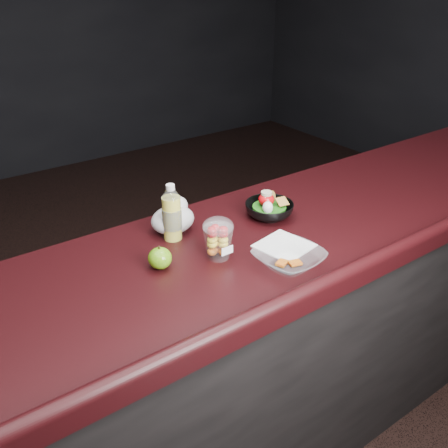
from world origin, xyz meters
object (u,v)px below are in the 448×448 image
Objects in this scene: lemonade_bottle at (172,216)px; takeout_bowl at (289,258)px; green_apple at (160,258)px; snack_bowl at (269,209)px; fruit_cup at (218,238)px.

lemonade_bottle is 0.42m from takeout_bowl.
snack_bowl is (0.50, 0.07, -0.00)m from green_apple.
lemonade_bottle is 0.38m from snack_bowl.
snack_bowl is (0.32, 0.12, -0.04)m from fruit_cup.
fruit_cup reaches higher than snack_bowl.
lemonade_bottle is 2.60× the size of green_apple.
takeout_bowl is at bearing -33.99° from green_apple.
snack_bowl is at bearing 60.37° from takeout_bowl.
fruit_cup is (0.05, -0.19, -0.01)m from lemonade_bottle.
lemonade_bottle is at bearing 47.38° from green_apple.
fruit_cup reaches higher than takeout_bowl.
fruit_cup is 0.23m from takeout_bowl.
green_apple is at bearing -172.19° from snack_bowl.
lemonade_bottle reaches higher than takeout_bowl.
takeout_bowl is at bearing -48.19° from fruit_cup.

